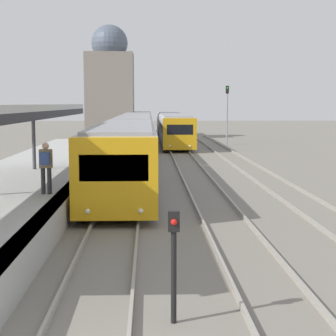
% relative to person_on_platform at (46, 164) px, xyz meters
% --- Properties ---
extents(person_on_platform, '(0.40, 0.40, 1.66)m').
position_rel_person_on_platform_xyz_m(person_on_platform, '(0.00, 0.00, 0.00)').
color(person_on_platform, '#2D2D33').
rests_on(person_on_platform, station_platform).
extents(train_near, '(2.70, 63.12, 2.92)m').
position_rel_person_on_platform_xyz_m(train_near, '(2.25, 30.42, -0.28)').
color(train_near, gold).
rests_on(train_near, ground_plane).
extents(train_far, '(2.63, 28.94, 2.83)m').
position_rel_person_on_platform_xyz_m(train_far, '(5.73, 39.52, -0.32)').
color(train_far, gold).
rests_on(train_far, ground_plane).
extents(signal_post_near, '(0.20, 0.21, 2.00)m').
position_rel_person_on_platform_xyz_m(signal_post_near, '(3.72, -8.55, -0.67)').
color(signal_post_near, black).
rests_on(signal_post_near, ground_plane).
extents(signal_mast_far, '(0.28, 0.29, 5.46)m').
position_rel_person_on_platform_xyz_m(signal_mast_far, '(10.57, 33.73, 1.50)').
color(signal_mast_far, gray).
rests_on(signal_mast_far, ground_plane).
extents(distant_domed_building, '(5.06, 5.06, 12.21)m').
position_rel_person_on_platform_xyz_m(distant_domed_building, '(-0.81, 43.30, 3.83)').
color(distant_domed_building, slate).
rests_on(distant_domed_building, ground_plane).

